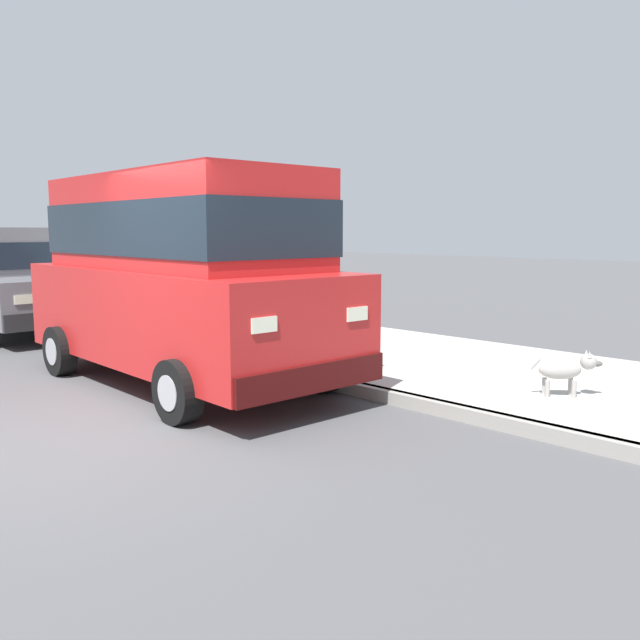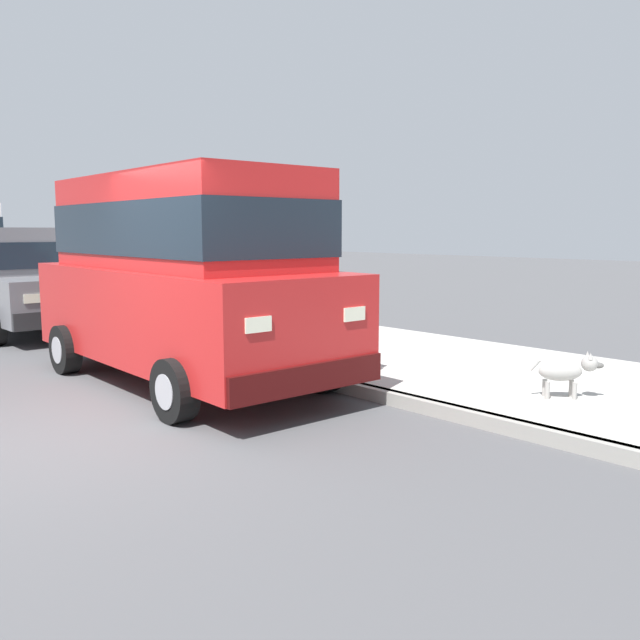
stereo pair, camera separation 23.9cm
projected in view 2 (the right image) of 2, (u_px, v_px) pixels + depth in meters
The scene contains 6 objects.
ground_plane at pixel (50, 439), 6.00m from camera, with size 80.00×80.00×0.00m, color #4C4C4F.
curb at pixel (313, 379), 8.14m from camera, with size 0.16×64.00×0.14m, color gray.
sidewalk at pixel (408, 360), 9.34m from camera, with size 3.60×64.00×0.14m, color #B7B5AD.
car_red_van at pixel (184, 270), 8.08m from camera, with size 2.27×4.97×2.52m.
car_grey_sedan at pixel (21, 278), 12.43m from camera, with size 2.09×4.63×1.92m.
dog_grey at pixel (567, 371), 6.88m from camera, with size 0.55×0.59×0.49m.
Camera 2 is at (-2.13, -5.92, 1.87)m, focal length 37.37 mm.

